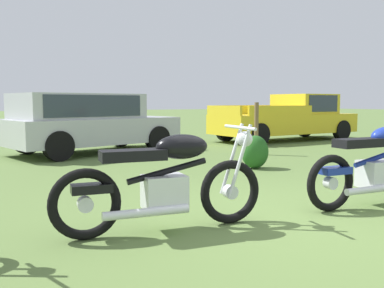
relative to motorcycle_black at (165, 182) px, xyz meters
name	(u,v)px	position (x,y,z in m)	size (l,w,h in m)	color
ground_plane	(289,219)	(1.34, -0.26, -0.48)	(120.00, 120.00, 0.00)	#567038
motorcycle_black	(165,182)	(0.00, 0.00, 0.00)	(2.09, 0.64, 1.02)	black
motorcycle_blue	(377,165)	(2.66, -0.32, 0.00)	(2.03, 0.64, 1.02)	black
car_silver	(86,119)	(1.06, 6.52, 0.36)	(4.32, 2.68, 1.43)	#B2B5BA
pickup_truck_yellow	(291,117)	(7.85, 6.83, 0.27)	(4.95, 1.98, 1.49)	gold
fence_post_wooden	(256,129)	(4.48, 4.31, 0.14)	(0.10, 0.10, 1.23)	brown
shrub_low	(255,152)	(3.15, 2.65, -0.17)	(0.54, 0.43, 0.62)	#23591E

